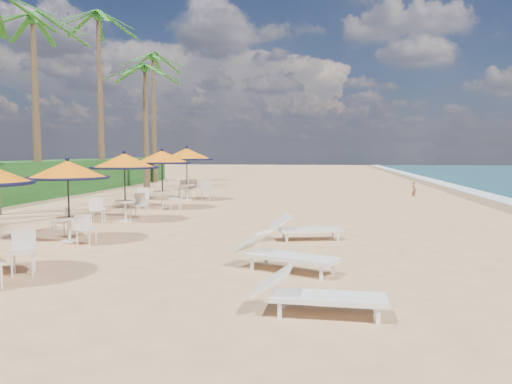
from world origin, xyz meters
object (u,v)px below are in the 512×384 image
at_px(station_3, 162,162).
at_px(lounger_mid, 282,253).
at_px(lounger_near, 315,293).
at_px(station_2, 124,167).
at_px(station_1, 68,177).
at_px(station_4, 188,161).
at_px(lounger_far, 303,228).

relative_size(station_3, lounger_mid, 1.14).
bearing_deg(lounger_near, station_2, 128.31).
xyz_separation_m(station_3, lounger_mid, (5.64, -9.75, -1.50)).
bearing_deg(station_3, station_1, -89.36).
bearing_deg(station_2, station_4, 89.38).
distance_m(station_4, lounger_mid, 14.63).
distance_m(station_3, lounger_mid, 11.37).
distance_m(lounger_near, lounger_far, 5.90).
bearing_deg(station_4, station_1, -89.68).
bearing_deg(station_2, lounger_mid, -47.12).
distance_m(station_1, lounger_near, 8.02).
xyz_separation_m(station_1, lounger_near, (6.23, -4.88, -1.32)).
distance_m(station_1, station_4, 11.07).
bearing_deg(lounger_near, station_1, 143.92).
distance_m(station_1, lounger_mid, 6.18).
bearing_deg(lounger_near, lounger_mid, 106.86).
xyz_separation_m(station_4, lounger_far, (5.87, -10.06, -1.54)).
xyz_separation_m(station_1, station_4, (-0.06, 11.07, 0.23)).
bearing_deg(lounger_far, station_3, 116.68).
relative_size(station_4, lounger_far, 1.30).
relative_size(station_1, lounger_near, 1.15).
relative_size(lounger_near, lounger_far, 0.95).
distance_m(station_2, lounger_far, 6.72).
xyz_separation_m(station_1, lounger_far, (5.80, 1.00, -1.31)).
height_order(station_4, lounger_far, station_4).
xyz_separation_m(station_3, lounger_far, (5.89, -6.39, -1.53)).
height_order(lounger_mid, lounger_far, lounger_mid).
bearing_deg(lounger_far, station_4, 104.27).
relative_size(lounger_near, lounger_mid, 0.88).
height_order(station_2, lounger_near, station_2).
distance_m(station_1, station_3, 7.40).
height_order(station_1, lounger_near, station_1).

